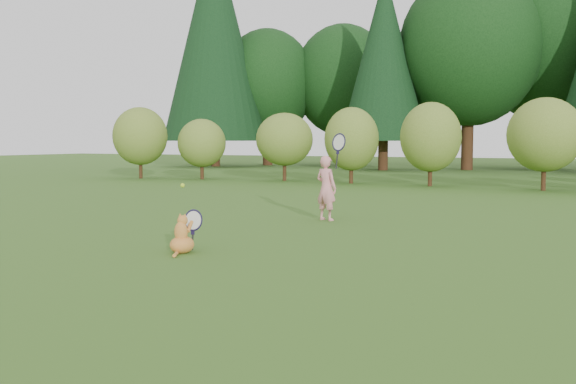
% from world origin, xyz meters
% --- Properties ---
extents(ground, '(100.00, 100.00, 0.00)m').
position_xyz_m(ground, '(0.00, 0.00, 0.00)').
color(ground, '#275417').
rests_on(ground, ground).
extents(shrub_row, '(28.00, 3.00, 2.80)m').
position_xyz_m(shrub_row, '(0.00, 13.00, 1.40)').
color(shrub_row, '#597123').
rests_on(shrub_row, ground).
extents(woodland_backdrop, '(48.00, 10.00, 15.00)m').
position_xyz_m(woodland_backdrop, '(0.00, 23.00, 7.50)').
color(woodland_backdrop, black).
rests_on(woodland_backdrop, ground).
extents(child, '(0.72, 0.47, 1.84)m').
position_xyz_m(child, '(0.02, 2.90, 0.64)').
color(child, pink).
rests_on(child, ground).
extents(cat, '(0.37, 0.72, 0.72)m').
position_xyz_m(cat, '(-0.44, -1.19, 0.27)').
color(cat, orange).
rests_on(cat, ground).
extents(tennis_ball, '(0.07, 0.07, 0.07)m').
position_xyz_m(tennis_ball, '(-1.05, -0.30, 0.84)').
color(tennis_ball, '#A9CC18').
rests_on(tennis_ball, ground).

